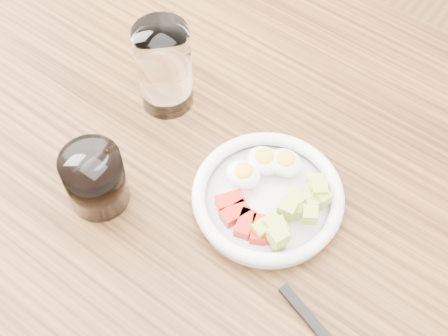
% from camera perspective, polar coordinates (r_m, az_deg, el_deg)
% --- Properties ---
extents(dining_table, '(1.50, 0.90, 0.77)m').
position_cam_1_polar(dining_table, '(0.94, 0.13, -5.00)').
color(dining_table, brown).
rests_on(dining_table, ground).
extents(bowl, '(0.20, 0.20, 0.05)m').
position_cam_1_polar(bowl, '(0.83, 4.13, -2.55)').
color(bowl, white).
rests_on(bowl, dining_table).
extents(fork, '(0.18, 0.07, 0.01)m').
position_cam_1_polar(fork, '(0.77, 8.81, -14.58)').
color(fork, black).
rests_on(fork, dining_table).
extents(water_glass, '(0.08, 0.08, 0.14)m').
position_cam_1_polar(water_glass, '(0.89, -5.50, 9.08)').
color(water_glass, white).
rests_on(water_glass, dining_table).
extents(coffee_glass, '(0.08, 0.08, 0.09)m').
position_cam_1_polar(coffee_glass, '(0.82, -11.68, -1.06)').
color(coffee_glass, white).
rests_on(coffee_glass, dining_table).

